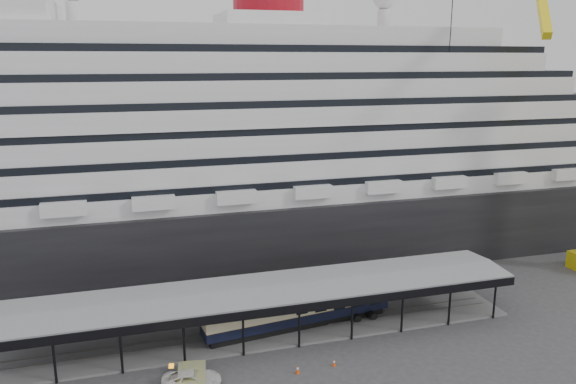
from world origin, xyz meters
name	(u,v)px	position (x,y,z in m)	size (l,w,h in m)	color
ground	(274,355)	(0.00, 0.00, 0.00)	(200.00, 200.00, 0.00)	#373739
cruise_ship	(216,132)	(0.05, 32.00, 18.35)	(130.00, 30.00, 43.90)	black
platform_canopy	(262,312)	(0.00, 5.00, 2.36)	(56.00, 9.18, 5.30)	slate
port_truck	(192,380)	(-8.50, -3.22, 0.74)	(2.44, 5.29, 1.47)	silver
pullman_carriage	(298,306)	(4.08, 5.00, 2.55)	(21.50, 5.46, 20.93)	black
traffic_cone_left	(218,376)	(-6.03, -2.65, 0.39)	(0.50, 0.50, 0.78)	#D4560B
traffic_cone_mid	(298,369)	(1.29, -3.70, 0.37)	(0.47, 0.47, 0.75)	#E5490C
traffic_cone_right	(334,362)	(5.02, -3.45, 0.33)	(0.36, 0.36, 0.67)	#E8420C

